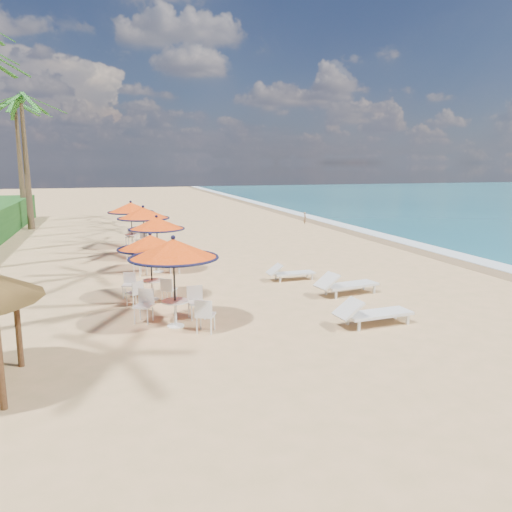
{
  "coord_description": "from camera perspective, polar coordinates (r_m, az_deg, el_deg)",
  "views": [
    {
      "loc": [
        -6.49,
        -12.62,
        4.32
      ],
      "look_at": [
        -1.7,
        3.36,
        1.2
      ],
      "focal_mm": 35.0,
      "sensor_mm": 36.0,
      "label": 1
    }
  ],
  "objects": [
    {
      "name": "lounger_near",
      "position": [
        13.82,
        13.0,
        -6.31
      ],
      "size": [
        2.23,
        0.85,
        0.78
      ],
      "rotation": [
        0.0,
        0.0,
        0.08
      ],
      "color": "white",
      "rests_on": "ground"
    },
    {
      "name": "station_4",
      "position": [
        26.33,
        -14.05,
        4.92
      ],
      "size": [
        2.34,
        2.35,
        2.44
      ],
      "color": "black",
      "rests_on": "ground"
    },
    {
      "name": "palm_7",
      "position": [
        40.86,
        -25.76,
        14.61
      ],
      "size": [
        5.0,
        5.0,
        8.67
      ],
      "color": "brown",
      "rests_on": "ground"
    },
    {
      "name": "wetsand_band",
      "position": [
        27.43,
        16.46,
        1.09
      ],
      "size": [
        1.4,
        140.0,
        0.02
      ],
      "primitive_type": "cube",
      "color": "olive",
      "rests_on": "ground"
    },
    {
      "name": "station_3",
      "position": [
        23.11,
        -12.82,
        4.24
      ],
      "size": [
        2.35,
        2.35,
        2.45
      ],
      "color": "black",
      "rests_on": "ground"
    },
    {
      "name": "station_0",
      "position": [
        13.26,
        -9.27,
        -0.45
      ],
      "size": [
        2.38,
        2.38,
        2.48
      ],
      "color": "black",
      "rests_on": "ground"
    },
    {
      "name": "ground",
      "position": [
        14.84,
        10.12,
        -6.51
      ],
      "size": [
        160.0,
        160.0,
        0.0
      ],
      "primitive_type": "plane",
      "color": "tan",
      "rests_on": "ground"
    },
    {
      "name": "person",
      "position": [
        35.86,
        5.62,
        4.36
      ],
      "size": [
        0.33,
        0.39,
        0.92
      ],
      "primitive_type": "imported",
      "rotation": [
        0.0,
        0.0,
        1.16
      ],
      "color": "brown",
      "rests_on": "ground"
    },
    {
      "name": "station_2",
      "position": [
        20.16,
        -11.29,
        2.88
      ],
      "size": [
        2.21,
        2.21,
        2.31
      ],
      "color": "black",
      "rests_on": "ground"
    },
    {
      "name": "lounger_far",
      "position": [
        18.64,
        3.82,
        -1.87
      ],
      "size": [
        1.83,
        0.62,
        0.65
      ],
      "rotation": [
        0.0,
        0.0,
        0.03
      ],
      "color": "white",
      "rests_on": "ground"
    },
    {
      "name": "foam_strip",
      "position": [
        27.93,
        18.01,
        1.17
      ],
      "size": [
        1.2,
        140.0,
        0.04
      ],
      "primitive_type": "cube",
      "color": "white",
      "rests_on": "ground"
    },
    {
      "name": "lounger_mid",
      "position": [
        16.8,
        10.11,
        -3.17
      ],
      "size": [
        2.3,
        1.06,
        0.79
      ],
      "rotation": [
        0.0,
        0.0,
        0.17
      ],
      "color": "white",
      "rests_on": "ground"
    },
    {
      "name": "station_1",
      "position": [
        16.05,
        -12.09,
        0.6
      ],
      "size": [
        2.1,
        2.1,
        2.19
      ],
      "color": "black",
      "rests_on": "ground"
    },
    {
      "name": "palm_6",
      "position": [
        36.19,
        -25.23,
        15.17
      ],
      "size": [
        5.0,
        5.0,
        8.58
      ],
      "color": "brown",
      "rests_on": "ground"
    }
  ]
}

